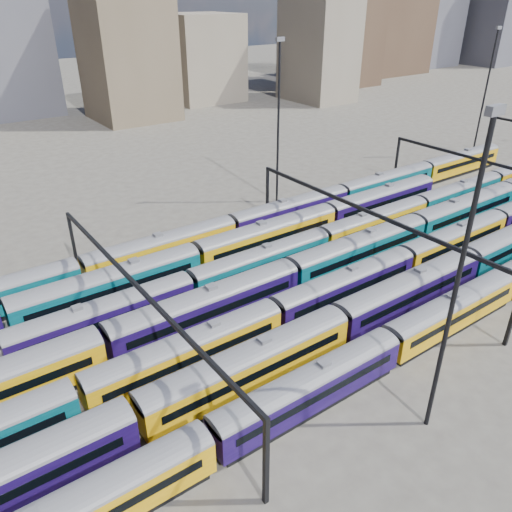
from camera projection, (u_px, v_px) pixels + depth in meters
ground at (300, 290)px, 59.40m from camera, size 500.00×500.00×0.00m
rake_0 at (505, 280)px, 56.45m from camera, size 116.12×2.83×4.76m
rake_1 at (249, 363)px, 43.54m from camera, size 106.67×3.12×5.27m
rake_2 at (405, 258)px, 60.92m from camera, size 119.69×2.92×4.91m
rake_3 at (291, 273)px, 57.25m from camera, size 132.87×3.24×5.47m
rake_4 at (374, 221)px, 70.97m from camera, size 98.94×2.90×4.88m
rake_5 at (109, 283)px, 55.28m from camera, size 109.41×3.20×5.40m
rake_6 at (162, 246)px, 63.51m from camera, size 146.90×3.07×5.17m
gantry_1 at (137, 294)px, 45.93m from camera, size 0.35×40.35×8.03m
gantry_2 at (365, 218)px, 61.35m from camera, size 0.35×40.35×8.03m
gantry_3 at (501, 172)px, 76.77m from camera, size 0.35×40.35×8.03m
mast_2 at (458, 277)px, 34.48m from camera, size 1.40×0.50×25.60m
mast_3 at (278, 118)px, 77.78m from camera, size 1.40×0.50×25.60m
mast_5 at (486, 89)px, 100.61m from camera, size 1.40×0.50×25.60m
skyline at (336, 25)px, 179.36m from camera, size 399.22×60.48×50.03m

